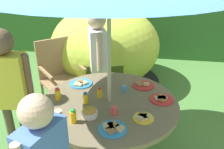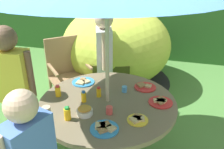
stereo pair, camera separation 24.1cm
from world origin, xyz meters
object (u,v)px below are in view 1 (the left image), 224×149
object	(u,v)px
plate_center_front	(81,83)
cup_near	(124,88)
juice_bottle_mid_left	(100,93)
juice_bottle_far_left	(58,94)
plate_near_right	(161,99)
cup_far	(114,110)
child_in_white_shirt	(97,49)
garden_table	(109,110)
child_in_yellow_shirt	(8,81)
juice_bottle_far_right	(73,116)
snack_bowl	(90,112)
wooden_chair	(59,72)
dome_tent	(105,45)
plate_near_left	(113,128)
plate_center_back	(143,117)
juice_bottle_mid_right	(86,98)
plate_front_edge	(143,85)

from	to	relation	value
plate_center_front	cup_near	distance (m)	0.51
juice_bottle_mid_left	juice_bottle_far_left	bearing A→B (deg)	-166.06
juice_bottle_far_left	plate_near_right	bearing A→B (deg)	8.17
juice_bottle_far_left	cup_far	bearing A→B (deg)	-15.57
child_in_white_shirt	juice_bottle_far_left	world-z (taller)	child_in_white_shirt
garden_table	child_in_yellow_shirt	xyz separation A→B (m)	(-0.98, -0.11, 0.30)
plate_center_front	juice_bottle_far_right	bearing A→B (deg)	-79.22
garden_table	cup_far	size ratio (longest dim) A/B	18.72
snack_bowl	cup_far	distance (m)	0.22
cup_near	plate_near_right	bearing A→B (deg)	-17.17
child_in_white_shirt	snack_bowl	bearing A→B (deg)	-10.01
wooden_chair	juice_bottle_far_left	bearing A→B (deg)	-113.05
dome_tent	plate_near_left	distance (m)	2.35
child_in_yellow_shirt	plate_near_left	size ratio (longest dim) A/B	5.95
plate_center_back	juice_bottle_mid_right	distance (m)	0.59
dome_tent	child_in_yellow_shirt	bearing A→B (deg)	-116.69
plate_front_edge	plate_near_left	world-z (taller)	same
wooden_chair	cup_far	size ratio (longest dim) A/B	13.89
wooden_chair	plate_near_left	distance (m)	1.68
child_in_yellow_shirt	juice_bottle_mid_right	xyz separation A→B (m)	(0.76, 0.04, -0.15)
child_in_yellow_shirt	cup_far	xyz separation A→B (m)	(1.06, -0.10, -0.17)
dome_tent	juice_bottle_far_right	world-z (taller)	dome_tent
plate_near_left	juice_bottle_mid_left	bearing A→B (deg)	113.14
child_in_yellow_shirt	juice_bottle_far_right	distance (m)	0.80
juice_bottle_mid_right	wooden_chair	bearing A→B (deg)	123.70
juice_bottle_far_right	juice_bottle_mid_left	bearing A→B (deg)	72.69
dome_tent	juice_bottle_far_left	xyz separation A→B (m)	(-0.13, -1.91, 0.10)
wooden_chair	plate_front_edge	bearing A→B (deg)	-68.02
plate_front_edge	snack_bowl	bearing A→B (deg)	-124.21
plate_near_right	cup_far	xyz separation A→B (m)	(-0.43, -0.31, 0.02)
juice_bottle_far_right	cup_far	distance (m)	0.37
wooden_chair	plate_front_edge	world-z (taller)	wooden_chair
snack_bowl	plate_front_edge	world-z (taller)	snack_bowl
snack_bowl	plate_near_left	size ratio (longest dim) A/B	0.60
wooden_chair	plate_center_back	size ratio (longest dim) A/B	5.45
wooden_chair	cup_far	xyz separation A→B (m)	(0.96, -1.12, 0.19)
plate_near_left	cup_near	size ratio (longest dim) A/B	3.76
juice_bottle_far_right	juice_bottle_mid_left	distance (m)	0.47
snack_bowl	plate_center_back	size ratio (longest dim) A/B	0.77
snack_bowl	plate_center_back	bearing A→B (deg)	4.16
juice_bottle_far_left	plate_center_front	bearing A→B (deg)	69.05
garden_table	wooden_chair	world-z (taller)	wooden_chair
plate_center_back	juice_bottle_far_right	bearing A→B (deg)	-166.44
plate_near_right	plate_center_front	distance (m)	0.91
juice_bottle_mid_left	cup_near	distance (m)	0.29
snack_bowl	plate_center_front	world-z (taller)	snack_bowl
plate_near_right	child_in_white_shirt	bearing A→B (deg)	134.88
plate_front_edge	cup_near	distance (m)	0.25
plate_near_right	cup_near	world-z (taller)	cup_near
garden_table	plate_center_back	xyz separation A→B (m)	(0.34, -0.25, 0.12)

